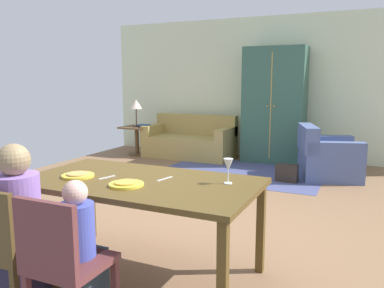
{
  "coord_description": "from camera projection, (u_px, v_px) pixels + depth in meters",
  "views": [
    {
      "loc": [
        1.76,
        -3.68,
        1.51
      ],
      "look_at": [
        0.08,
        -0.03,
        0.85
      ],
      "focal_mm": 36.64,
      "sensor_mm": 36.0,
      "label": 1
    }
  ],
  "objects": [
    {
      "name": "dining_chair_child",
      "position": [
        61.0,
        259.0,
        2.25
      ],
      "size": [
        0.42,
        0.42,
        0.87
      ],
      "color": "brown",
      "rests_on": "ground_plane"
    },
    {
      "name": "fork",
      "position": [
        107.0,
        177.0,
        3.03
      ],
      "size": [
        0.06,
        0.15,
        0.01
      ],
      "primitive_type": "cube",
      "rotation": [
        0.0,
        0.0,
        -0.28
      ],
      "color": "silver",
      "rests_on": "dining_table"
    },
    {
      "name": "wine_glass",
      "position": [
        228.0,
        166.0,
        2.84
      ],
      "size": [
        0.07,
        0.07,
        0.19
      ],
      "color": "silver",
      "rests_on": "dining_table"
    },
    {
      "name": "ground_plane",
      "position": [
        208.0,
        205.0,
        4.82
      ],
      "size": [
        6.89,
        6.42,
        0.02
      ],
      "primitive_type": "cube",
      "color": "#826043"
    },
    {
      "name": "person_man",
      "position": [
        23.0,
        231.0,
        2.6
      ],
      "size": [
        0.3,
        0.41,
        1.11
      ],
      "color": "#353254",
      "rests_on": "ground_plane"
    },
    {
      "name": "handbag",
      "position": [
        287.0,
        173.0,
        5.86
      ],
      "size": [
        0.32,
        0.16,
        0.26
      ],
      "primitive_type": "cube",
      "color": "#2D251E",
      "rests_on": "ground_plane"
    },
    {
      "name": "plate_near_man",
      "position": [
        78.0,
        176.0,
        3.06
      ],
      "size": [
        0.25,
        0.25,
        0.02
      ],
      "primitive_type": "cylinder",
      "color": "yellow",
      "rests_on": "dining_table"
    },
    {
      "name": "pizza_near_man",
      "position": [
        78.0,
        174.0,
        3.06
      ],
      "size": [
        0.17,
        0.17,
        0.01
      ],
      "primitive_type": "cylinder",
      "color": "tan",
      "rests_on": "plate_near_man"
    },
    {
      "name": "back_wall",
      "position": [
        273.0,
        88.0,
        7.52
      ],
      "size": [
        6.89,
        0.1,
        2.7
      ],
      "primitive_type": "cube",
      "color": "beige",
      "rests_on": "ground_plane"
    },
    {
      "name": "person_child",
      "position": [
        82.0,
        257.0,
        2.41
      ],
      "size": [
        0.22,
        0.29,
        0.92
      ],
      "color": "#2B3B46",
      "rests_on": "ground_plane"
    },
    {
      "name": "couch",
      "position": [
        190.0,
        142.0,
        7.76
      ],
      "size": [
        1.72,
        0.86,
        0.82
      ],
      "color": "#AA924D",
      "rests_on": "ground_plane"
    },
    {
      "name": "pizza_near_child",
      "position": [
        126.0,
        182.0,
        2.8
      ],
      "size": [
        0.17,
        0.17,
        0.01
      ],
      "primitive_type": "cylinder",
      "color": "gold",
      "rests_on": "plate_near_child"
    },
    {
      "name": "book_lower",
      "position": [
        144.0,
        126.0,
        7.91
      ],
      "size": [
        0.22,
        0.16,
        0.03
      ],
      "primitive_type": "cube",
      "color": "#A42530",
      "rests_on": "side_table"
    },
    {
      "name": "area_rug",
      "position": [
        242.0,
        172.0,
        6.48
      ],
      "size": [
        2.6,
        1.8,
        0.01
      ],
      "primitive_type": "cube",
      "color": "#464C79",
      "rests_on": "ground_plane"
    },
    {
      "name": "armoire",
      "position": [
        274.0,
        105.0,
        7.17
      ],
      "size": [
        1.1,
        0.59,
        2.1
      ],
      "color": "#335C4A",
      "rests_on": "ground_plane"
    },
    {
      "name": "side_table",
      "position": [
        137.0,
        136.0,
        7.96
      ],
      "size": [
        0.56,
        0.56,
        0.58
      ],
      "color": "brown",
      "rests_on": "ground_plane"
    },
    {
      "name": "dining_chair_man",
      "position": [
        2.0,
        244.0,
        2.45
      ],
      "size": [
        0.45,
        0.45,
        0.87
      ],
      "color": "#513D1D",
      "rests_on": "ground_plane"
    },
    {
      "name": "plate_near_child",
      "position": [
        126.0,
        184.0,
        2.8
      ],
      "size": [
        0.25,
        0.25,
        0.02
      ],
      "primitive_type": "cylinder",
      "color": "yellow",
      "rests_on": "dining_table"
    },
    {
      "name": "armchair",
      "position": [
        326.0,
        158.0,
        6.06
      ],
      "size": [
        1.08,
        1.07,
        0.82
      ],
      "color": "#4D5E8D",
      "rests_on": "ground_plane"
    },
    {
      "name": "dining_table",
      "position": [
        140.0,
        189.0,
        2.98
      ],
      "size": [
        1.79,
        0.98,
        0.76
      ],
      "color": "#533E19",
      "rests_on": "ground_plane"
    },
    {
      "name": "book_upper",
      "position": [
        144.0,
        125.0,
        7.8
      ],
      "size": [
        0.22,
        0.16,
        0.03
      ],
      "primitive_type": "cube",
      "color": "navy",
      "rests_on": "book_lower"
    },
    {
      "name": "table_lamp",
      "position": [
        136.0,
        105.0,
        7.86
      ],
      "size": [
        0.26,
        0.26,
        0.54
      ],
      "color": "brown",
      "rests_on": "side_table"
    },
    {
      "name": "knife",
      "position": [
        165.0,
        179.0,
        2.99
      ],
      "size": [
        0.05,
        0.17,
        0.01
      ],
      "primitive_type": "cube",
      "rotation": [
        0.0,
        0.0,
        -0.23
      ],
      "color": "silver",
      "rests_on": "dining_table"
    }
  ]
}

